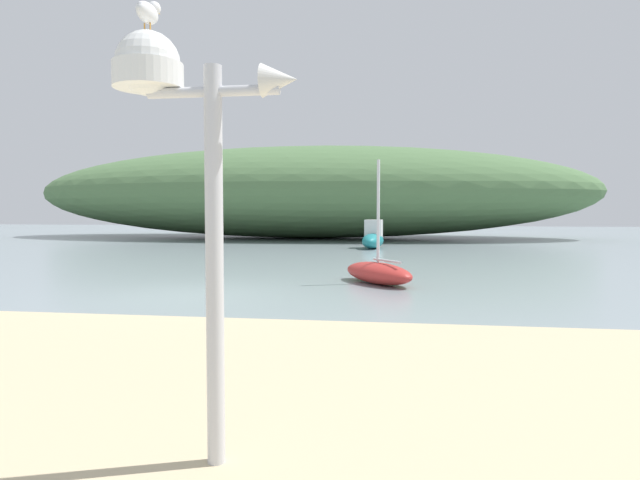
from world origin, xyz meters
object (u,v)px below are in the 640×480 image
(seagull_on_radar, at_px, (148,12))
(sailboat_inner_mooring, at_px, (378,272))
(mast_structure, at_px, (174,115))
(motorboat_centre_water, at_px, (373,238))

(seagull_on_radar, relative_size, sailboat_inner_mooring, 0.10)
(mast_structure, xyz_separation_m, seagull_on_radar, (-0.17, 0.02, 0.69))
(mast_structure, height_order, motorboat_centre_water, mast_structure)
(motorboat_centre_water, bearing_deg, seagull_on_radar, -90.53)
(seagull_on_radar, xyz_separation_m, sailboat_inner_mooring, (1.07, 10.88, -2.93))
(seagull_on_radar, xyz_separation_m, motorboat_centre_water, (0.23, 24.61, -2.69))
(sailboat_inner_mooring, bearing_deg, motorboat_centre_water, 93.51)
(mast_structure, relative_size, seagull_on_radar, 9.16)
(seagull_on_radar, distance_m, sailboat_inner_mooring, 11.32)
(sailboat_inner_mooring, bearing_deg, seagull_on_radar, -95.62)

